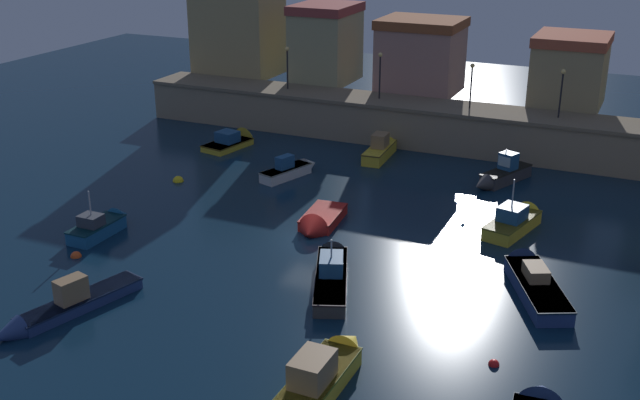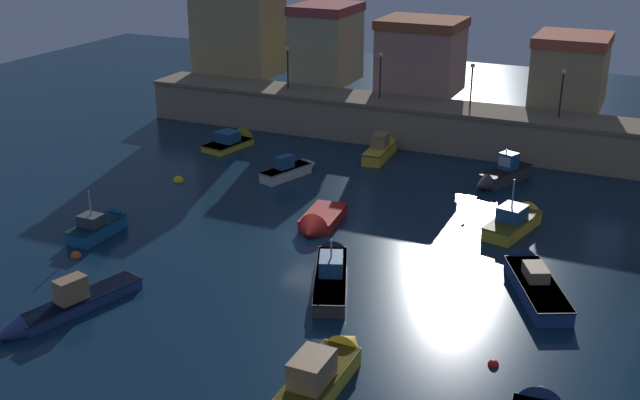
{
  "view_description": "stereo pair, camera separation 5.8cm",
  "coord_description": "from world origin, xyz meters",
  "px_view_note": "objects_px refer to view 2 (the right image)",
  "views": [
    {
      "loc": [
        16.41,
        -34.71,
        17.06
      ],
      "look_at": [
        0.0,
        1.64,
        1.51
      ],
      "focal_mm": 43.93,
      "sensor_mm": 36.0,
      "label": 1
    },
    {
      "loc": [
        16.46,
        -34.69,
        17.06
      ],
      "look_at": [
        0.0,
        1.64,
        1.51
      ],
      "focal_mm": 43.93,
      "sensor_mm": 36.0,
      "label": 2
    }
  ],
  "objects_px": {
    "mooring_buoy_0": "(76,256)",
    "mooring_buoy_2": "(493,365)",
    "moored_boat_6": "(501,175)",
    "moored_boat_10": "(518,219)",
    "quay_lamp_0": "(288,61)",
    "mooring_buoy_1": "(178,181)",
    "moored_boat_5": "(531,278)",
    "moored_boat_1": "(325,370)",
    "quay_lamp_1": "(380,68)",
    "moored_boat_4": "(61,308)",
    "moored_boat_8": "(382,148)",
    "quay_lamp_2": "(472,78)",
    "moored_boat_11": "(332,269)",
    "moored_boat_2": "(236,140)",
    "moored_boat_0": "(318,223)",
    "moored_boat_3": "(103,224)",
    "quay_lamp_3": "(562,86)",
    "moored_boat_7": "(292,169)"
  },
  "relations": [
    {
      "from": "quay_lamp_3",
      "to": "mooring_buoy_0",
      "type": "relative_size",
      "value": 5.94
    },
    {
      "from": "moored_boat_8",
      "to": "mooring_buoy_1",
      "type": "bearing_deg",
      "value": 132.6
    },
    {
      "from": "moored_boat_5",
      "to": "moored_boat_8",
      "type": "relative_size",
      "value": 1.28
    },
    {
      "from": "quay_lamp_1",
      "to": "moored_boat_10",
      "type": "bearing_deg",
      "value": -44.84
    },
    {
      "from": "quay_lamp_1",
      "to": "moored_boat_2",
      "type": "xyz_separation_m",
      "value": [
        -8.93,
        -5.86,
        -4.99
      ]
    },
    {
      "from": "moored_boat_0",
      "to": "quay_lamp_3",
      "type": "bearing_deg",
      "value": 144.47
    },
    {
      "from": "moored_boat_10",
      "to": "moored_boat_8",
      "type": "bearing_deg",
      "value": 64.97
    },
    {
      "from": "moored_boat_1",
      "to": "mooring_buoy_0",
      "type": "height_order",
      "value": "moored_boat_1"
    },
    {
      "from": "mooring_buoy_0",
      "to": "moored_boat_3",
      "type": "bearing_deg",
      "value": 102.89
    },
    {
      "from": "quay_lamp_1",
      "to": "quay_lamp_2",
      "type": "height_order",
      "value": "quay_lamp_1"
    },
    {
      "from": "moored_boat_11",
      "to": "mooring_buoy_1",
      "type": "bearing_deg",
      "value": 37.9
    },
    {
      "from": "moored_boat_4",
      "to": "moored_boat_5",
      "type": "relative_size",
      "value": 1.04
    },
    {
      "from": "moored_boat_1",
      "to": "moored_boat_5",
      "type": "xyz_separation_m",
      "value": [
        5.59,
        11.1,
        -0.14
      ]
    },
    {
      "from": "mooring_buoy_0",
      "to": "quay_lamp_3",
      "type": "bearing_deg",
      "value": 52.66
    },
    {
      "from": "moored_boat_0",
      "to": "moored_boat_7",
      "type": "xyz_separation_m",
      "value": [
        -5.14,
        7.09,
        0.13
      ]
    },
    {
      "from": "moored_boat_1",
      "to": "moored_boat_6",
      "type": "height_order",
      "value": "moored_boat_6"
    },
    {
      "from": "quay_lamp_2",
      "to": "moored_boat_10",
      "type": "distance_m",
      "value": 14.94
    },
    {
      "from": "moored_boat_3",
      "to": "mooring_buoy_1",
      "type": "xyz_separation_m",
      "value": [
        -0.94,
        8.57,
        -0.48
      ]
    },
    {
      "from": "moored_boat_6",
      "to": "mooring_buoy_1",
      "type": "bearing_deg",
      "value": -43.96
    },
    {
      "from": "moored_boat_10",
      "to": "mooring_buoy_1",
      "type": "relative_size",
      "value": 7.98
    },
    {
      "from": "quay_lamp_0",
      "to": "mooring_buoy_0",
      "type": "relative_size",
      "value": 5.9
    },
    {
      "from": "moored_boat_0",
      "to": "moored_boat_4",
      "type": "xyz_separation_m",
      "value": [
        -6.18,
        -13.4,
        0.07
      ]
    },
    {
      "from": "quay_lamp_2",
      "to": "quay_lamp_1",
      "type": "bearing_deg",
      "value": 180.0
    },
    {
      "from": "moored_boat_2",
      "to": "moored_boat_6",
      "type": "xyz_separation_m",
      "value": [
        19.46,
        -0.2,
        0.23
      ]
    },
    {
      "from": "moored_boat_1",
      "to": "quay_lamp_2",
      "type": "bearing_deg",
      "value": 5.09
    },
    {
      "from": "quay_lamp_1",
      "to": "moored_boat_6",
      "type": "bearing_deg",
      "value": -29.92
    },
    {
      "from": "moored_boat_7",
      "to": "mooring_buoy_2",
      "type": "bearing_deg",
      "value": -116.14
    },
    {
      "from": "moored_boat_5",
      "to": "moored_boat_8",
      "type": "bearing_deg",
      "value": 14.05
    },
    {
      "from": "moored_boat_5",
      "to": "mooring_buoy_1",
      "type": "bearing_deg",
      "value": 51.17
    },
    {
      "from": "moored_boat_4",
      "to": "moored_boat_10",
      "type": "xyz_separation_m",
      "value": [
        16.14,
        17.92,
        0.13
      ]
    },
    {
      "from": "moored_boat_0",
      "to": "moored_boat_3",
      "type": "relative_size",
      "value": 1.07
    },
    {
      "from": "quay_lamp_1",
      "to": "moored_boat_4",
      "type": "relative_size",
      "value": 0.47
    },
    {
      "from": "mooring_buoy_1",
      "to": "moored_boat_11",
      "type": "bearing_deg",
      "value": -30.32
    },
    {
      "from": "quay_lamp_1",
      "to": "quay_lamp_2",
      "type": "distance_m",
      "value": 6.78
    },
    {
      "from": "moored_boat_2",
      "to": "moored_boat_6",
      "type": "bearing_deg",
      "value": -79.63
    },
    {
      "from": "moored_boat_8",
      "to": "mooring_buoy_0",
      "type": "distance_m",
      "value": 23.47
    },
    {
      "from": "moored_boat_8",
      "to": "moored_boat_11",
      "type": "bearing_deg",
      "value": -170.21
    },
    {
      "from": "moored_boat_2",
      "to": "mooring_buoy_2",
      "type": "xyz_separation_m",
      "value": [
        23.65,
        -20.9,
        -0.35
      ]
    },
    {
      "from": "moored_boat_2",
      "to": "moored_boat_3",
      "type": "height_order",
      "value": "moored_boat_3"
    },
    {
      "from": "quay_lamp_3",
      "to": "moored_boat_7",
      "type": "xyz_separation_m",
      "value": [
        -15.08,
        -10.23,
        -4.82
      ]
    },
    {
      "from": "moored_boat_0",
      "to": "quay_lamp_1",
      "type": "bearing_deg",
      "value": -176.1
    },
    {
      "from": "moored_boat_8",
      "to": "quay_lamp_3",
      "type": "bearing_deg",
      "value": -74.26
    },
    {
      "from": "quay_lamp_0",
      "to": "mooring_buoy_1",
      "type": "distance_m",
      "value": 15.12
    },
    {
      "from": "mooring_buoy_1",
      "to": "mooring_buoy_2",
      "type": "distance_m",
      "value": 26.31
    },
    {
      "from": "quay_lamp_1",
      "to": "moored_boat_4",
      "type": "height_order",
      "value": "quay_lamp_1"
    },
    {
      "from": "moored_boat_6",
      "to": "moored_boat_10",
      "type": "xyz_separation_m",
      "value": [
        2.35,
        -6.75,
        -0.05
      ]
    },
    {
      "from": "moored_boat_11",
      "to": "mooring_buoy_2",
      "type": "xyz_separation_m",
      "value": [
        8.72,
        -4.21,
        -0.46
      ]
    },
    {
      "from": "mooring_buoy_0",
      "to": "mooring_buoy_2",
      "type": "height_order",
      "value": "mooring_buoy_0"
    },
    {
      "from": "moored_boat_1",
      "to": "mooring_buoy_1",
      "type": "relative_size",
      "value": 8.88
    },
    {
      "from": "quay_lamp_0",
      "to": "moored_boat_10",
      "type": "relative_size",
      "value": 0.59
    }
  ]
}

